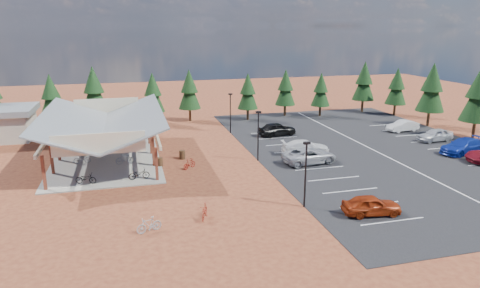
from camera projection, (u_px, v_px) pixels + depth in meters
ground at (214, 171)px, 40.65m from camera, size 140.00×140.00×0.00m
asphalt_lot at (370, 148)px, 47.99m from camera, size 27.00×44.00×0.04m
concrete_pad at (107, 157)px, 44.71m from camera, size 10.60×18.60×0.10m
bike_pavilion at (104, 122)px, 43.70m from camera, size 11.65×19.40×4.97m
lamp_post_0 at (306, 170)px, 31.77m from camera, size 0.50×0.25×5.14m
lamp_post_1 at (258, 132)px, 42.95m from camera, size 0.50×0.25×5.14m
lamp_post_2 at (230, 110)px, 54.13m from camera, size 0.50×0.25×5.14m
trash_bin_0 at (160, 162)px, 41.77m from camera, size 0.60×0.60×0.90m
trash_bin_1 at (182, 155)px, 44.17m from camera, size 0.60×0.60×0.90m
pine_1 at (51, 96)px, 55.93m from camera, size 3.15×3.15×7.34m
pine_2 at (94, 90)px, 57.83m from camera, size 3.51×3.51×8.17m
pine_3 at (153, 93)px, 58.94m from camera, size 3.09×3.09×7.20m
pine_4 at (189, 90)px, 60.95m from camera, size 3.18×3.18×7.42m
pine_5 at (248, 91)px, 61.62m from camera, size 2.94×2.94×6.86m
pine_6 at (285, 88)px, 64.36m from camera, size 3.04×3.04×7.08m
pine_7 at (321, 90)px, 64.32m from camera, size 2.83×2.83×6.60m
pine_8 at (364, 81)px, 67.27m from camera, size 3.44×3.44×8.00m
pine_11 at (479, 94)px, 50.99m from camera, size 3.83×3.83×8.92m
pine_12 at (432, 88)px, 57.46m from camera, size 3.71×3.71×8.64m
pine_13 at (397, 86)px, 64.71m from camera, size 3.13×3.13×7.29m
bike_0 at (86, 178)px, 36.95m from camera, size 1.91×1.12×0.95m
bike_1 at (82, 159)px, 42.37m from camera, size 1.67×0.66×0.98m
bike_2 at (79, 150)px, 45.83m from camera, size 1.57×0.72×0.80m
bike_3 at (96, 138)px, 50.36m from camera, size 1.69×0.60×1.00m
bike_4 at (139, 174)px, 38.05m from camera, size 1.89×0.82×0.96m
bike_5 at (125, 159)px, 42.15m from camera, size 1.81×0.55×1.08m
bike_6 at (127, 142)px, 48.55m from camera, size 1.82×0.99×0.91m
bike_7 at (139, 133)px, 52.72m from camera, size 1.63×0.61×0.96m
bike_11 at (205, 211)px, 30.44m from camera, size 1.13×1.91×1.11m
bike_13 at (149, 225)px, 28.43m from camera, size 1.84×1.08×1.07m
bike_15 at (189, 164)px, 41.16m from camera, size 1.54×1.38×0.97m
car_0 at (371, 205)px, 30.99m from camera, size 4.42×2.24×1.44m
car_2 at (309, 156)px, 42.66m from camera, size 5.82×3.20×1.54m
car_3 at (306, 147)px, 45.73m from camera, size 5.30×2.57×1.49m
car_4 at (277, 129)px, 53.39m from camera, size 5.06×2.68×1.64m
car_7 at (464, 146)px, 45.84m from camera, size 5.93×3.26×1.63m
car_8 at (435, 135)px, 50.83m from camera, size 4.52×2.12×1.50m
car_9 at (403, 126)px, 55.62m from camera, size 4.48×2.05×1.42m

